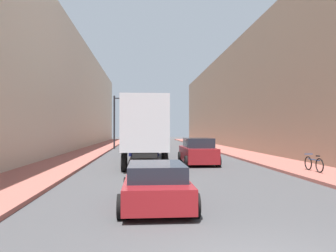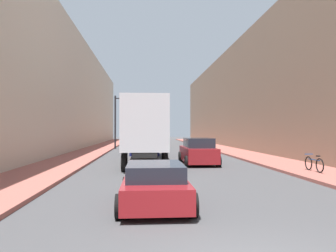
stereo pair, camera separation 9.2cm
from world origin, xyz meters
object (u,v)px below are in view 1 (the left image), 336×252
(sedan_car, at_px, (156,185))
(parked_bicycle, at_px, (314,164))
(suv_car, at_px, (198,152))
(semi_truck, at_px, (144,129))
(traffic_signal_gantry, at_px, (129,111))

(sedan_car, distance_m, parked_bicycle, 10.32)
(suv_car, bearing_deg, sedan_car, -105.64)
(semi_truck, relative_size, sedan_car, 3.22)
(semi_truck, relative_size, traffic_signal_gantry, 2.15)
(sedan_car, relative_size, suv_car, 0.88)
(semi_truck, distance_m, parked_bicycle, 11.39)
(semi_truck, height_order, parked_bicycle, semi_truck)
(sedan_car, bearing_deg, traffic_signal_gantry, 93.94)
(semi_truck, bearing_deg, suv_car, -28.96)
(parked_bicycle, bearing_deg, traffic_signal_gantry, 114.12)
(traffic_signal_gantry, bearing_deg, sedan_car, -86.06)
(sedan_car, bearing_deg, suv_car, 74.36)
(semi_truck, xyz_separation_m, suv_car, (3.51, -1.94, -1.52))
(sedan_car, bearing_deg, parked_bicycle, 36.71)
(suv_car, distance_m, parked_bicycle, 7.36)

